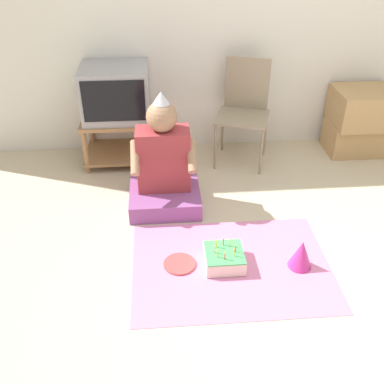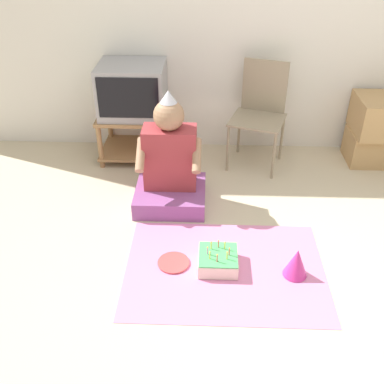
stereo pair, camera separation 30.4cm
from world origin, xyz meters
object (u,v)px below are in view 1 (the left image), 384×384
party_hat_blue (301,254)px  paper_plate (180,264)px  folding_chair (244,105)px  birthday_cake (224,258)px  cardboard_box_stack (360,120)px  person_seated (164,169)px  tv (116,92)px

party_hat_blue → paper_plate: (-0.78, 0.07, -0.09)m
folding_chair → birthday_cake: 1.56m
cardboard_box_stack → person_seated: person_seated is taller
cardboard_box_stack → person_seated: bearing=-158.1°
person_seated → party_hat_blue: person_seated is taller
party_hat_blue → paper_plate: party_hat_blue is taller
tv → party_hat_blue: tv is taller
person_seated → birthday_cake: person_seated is taller
party_hat_blue → birthday_cake: bearing=173.5°
party_hat_blue → tv: bearing=128.4°
folding_chair → party_hat_blue: folding_chair is taller
person_seated → paper_plate: size_ratio=4.32×
tv → folding_chair: bearing=-2.2°
tv → person_seated: 0.90m
folding_chair → person_seated: person_seated is taller
tv → paper_plate: size_ratio=2.67×
person_seated → folding_chair: bearing=43.8°
cardboard_box_stack → person_seated: size_ratio=0.66×
paper_plate → tv: bearing=106.9°
tv → cardboard_box_stack: tv is taller
folding_chair → person_seated: size_ratio=0.99×
person_seated → cardboard_box_stack: bearing=21.9°
party_hat_blue → cardboard_box_stack: bearing=57.8°
person_seated → party_hat_blue: size_ratio=4.58×
paper_plate → party_hat_blue: bearing=-5.4°
folding_chair → party_hat_blue: (0.13, -1.51, -0.41)m
cardboard_box_stack → birthday_cake: cardboard_box_stack is taller
tv → cardboard_box_stack: 2.22m
birthday_cake → paper_plate: (-0.29, 0.02, -0.05)m
birthday_cake → party_hat_blue: bearing=-6.5°
person_seated → birthday_cake: 0.87m
cardboard_box_stack → paper_plate: (-1.75, -1.47, -0.30)m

